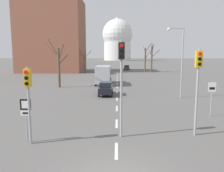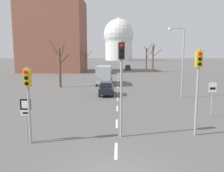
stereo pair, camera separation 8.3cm
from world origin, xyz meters
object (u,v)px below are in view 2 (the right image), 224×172
at_px(traffic_signal_near_left, 28,90).
at_px(traffic_signal_centre_tall, 121,71).
at_px(delivery_truck, 104,74).
at_px(speed_limit_sign, 212,93).
at_px(sedan_near_right, 106,88).
at_px(sedan_mid_centre, 108,71).
at_px(street_lamp_right, 180,55).
at_px(traffic_signal_near_right, 198,76).
at_px(route_sign_post, 26,112).
at_px(sedan_near_left, 128,67).

bearing_deg(traffic_signal_near_left, traffic_signal_centre_tall, 13.07).
height_order(traffic_signal_near_left, delivery_truck, traffic_signal_near_left).
distance_m(speed_limit_sign, sedan_near_right, 12.96).
height_order(traffic_signal_centre_tall, delivery_truck, traffic_signal_centre_tall).
distance_m(traffic_signal_near_left, speed_limit_sign, 13.56).
relative_size(traffic_signal_centre_tall, sedan_near_right, 1.32).
bearing_deg(sedan_mid_centre, sedan_near_right, -87.77).
bearing_deg(street_lamp_right, sedan_mid_centre, 106.27).
relative_size(traffic_signal_near_right, traffic_signal_centre_tall, 0.92).
xyz_separation_m(speed_limit_sign, delivery_truck, (-9.79, 19.46, -0.19)).
bearing_deg(traffic_signal_near_left, sedan_mid_centre, 87.41).
relative_size(traffic_signal_near_left, speed_limit_sign, 1.52).
relative_size(traffic_signal_near_left, sedan_mid_centre, 1.04).
bearing_deg(route_sign_post, street_lamp_right, 48.27).
distance_m(traffic_signal_centre_tall, route_sign_post, 5.79).
distance_m(traffic_signal_near_right, sedan_mid_centre, 45.93).
bearing_deg(traffic_signal_near_right, traffic_signal_centre_tall, -175.01).
relative_size(sedan_near_left, sedan_mid_centre, 1.03).
xyz_separation_m(route_sign_post, sedan_near_left, (8.17, 62.90, -0.90)).
xyz_separation_m(traffic_signal_near_right, speed_limit_sign, (2.70, 4.21, -1.73)).
bearing_deg(street_lamp_right, route_sign_post, -131.73).
bearing_deg(sedan_near_left, traffic_signal_near_right, -88.50).
relative_size(sedan_near_left, delivery_truck, 0.58).
relative_size(sedan_mid_centre, delivery_truck, 0.57).
relative_size(traffic_signal_centre_tall, delivery_truck, 0.79).
bearing_deg(delivery_truck, sedan_near_left, 81.76).
height_order(speed_limit_sign, sedan_mid_centre, speed_limit_sign).
bearing_deg(route_sign_post, sedan_near_left, 82.60).
distance_m(route_sign_post, sedan_near_left, 63.43).
bearing_deg(delivery_truck, traffic_signal_near_left, -95.51).
bearing_deg(speed_limit_sign, route_sign_post, -155.83).
bearing_deg(street_lamp_right, delivery_truck, 128.95).
relative_size(street_lamp_right, sedan_near_right, 1.84).
distance_m(traffic_signal_near_right, sedan_near_right, 15.19).
bearing_deg(sedan_near_left, route_sign_post, -97.40).
bearing_deg(sedan_near_left, sedan_near_right, -95.43).
bearing_deg(route_sign_post, traffic_signal_centre_tall, 10.76).
bearing_deg(sedan_mid_centre, street_lamp_right, -73.73).
relative_size(street_lamp_right, delivery_truck, 1.10).
relative_size(traffic_signal_near_left, traffic_signal_near_right, 0.81).
bearing_deg(traffic_signal_near_left, delivery_truck, 84.49).
distance_m(traffic_signal_near_left, sedan_near_right, 15.66).
bearing_deg(delivery_truck, sedan_near_right, -84.79).
height_order(traffic_signal_near_right, sedan_mid_centre, traffic_signal_near_right).
bearing_deg(traffic_signal_centre_tall, sedan_mid_centre, 93.61).
distance_m(route_sign_post, street_lamp_right, 18.36).
bearing_deg(delivery_truck, street_lamp_right, -51.05).
xyz_separation_m(sedan_mid_centre, delivery_truck, (0.32, -21.56, 0.90)).
xyz_separation_m(sedan_near_left, delivery_truck, (-5.48, -37.83, 0.88)).
relative_size(speed_limit_sign, sedan_near_right, 0.65).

